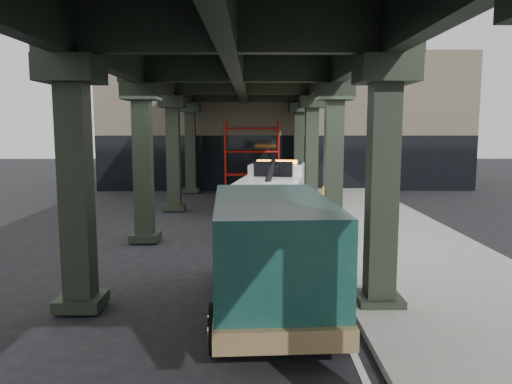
{
  "coord_description": "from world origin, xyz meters",
  "views": [
    {
      "loc": [
        0.07,
        -13.7,
        3.66
      ],
      "look_at": [
        0.15,
        1.41,
        1.7
      ],
      "focal_mm": 35.0,
      "sensor_mm": 36.0,
      "label": 1
    }
  ],
  "objects": [
    {
      "name": "lane_stripe",
      "position": [
        1.7,
        2.0,
        0.01
      ],
      "size": [
        0.12,
        38.0,
        0.01
      ],
      "primitive_type": "cube",
      "color": "silver",
      "rests_on": "ground"
    },
    {
      "name": "towed_van",
      "position": [
        0.4,
        -4.09,
        1.26
      ],
      "size": [
        2.59,
        5.88,
        2.34
      ],
      "rotation": [
        0.0,
        0.0,
        0.05
      ],
      "color": "#0F3933",
      "rests_on": "ground"
    },
    {
      "name": "ground",
      "position": [
        0.0,
        0.0,
        0.0
      ],
      "size": [
        90.0,
        90.0,
        0.0
      ],
      "primitive_type": "plane",
      "color": "black",
      "rests_on": "ground"
    },
    {
      "name": "sidewalk",
      "position": [
        4.5,
        2.0,
        0.07
      ],
      "size": [
        5.0,
        40.0,
        0.15
      ],
      "primitive_type": "cube",
      "color": "gray",
      "rests_on": "ground"
    },
    {
      "name": "scaffolding",
      "position": [
        0.0,
        14.64,
        2.11
      ],
      "size": [
        3.08,
        0.88,
        4.0
      ],
      "color": "red",
      "rests_on": "ground"
    },
    {
      "name": "viaduct",
      "position": [
        -0.4,
        2.0,
        5.46
      ],
      "size": [
        7.4,
        32.0,
        6.4
      ],
      "color": "black",
      "rests_on": "ground"
    },
    {
      "name": "building",
      "position": [
        2.0,
        20.0,
        4.0
      ],
      "size": [
        22.0,
        10.0,
        8.0
      ],
      "primitive_type": "cube",
      "color": "#C6B793",
      "rests_on": "ground"
    },
    {
      "name": "tow_truck",
      "position": [
        0.79,
        4.69,
        1.21
      ],
      "size": [
        3.1,
        7.77,
        2.48
      ],
      "rotation": [
        0.0,
        0.0,
        -0.14
      ],
      "color": "black",
      "rests_on": "ground"
    }
  ]
}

